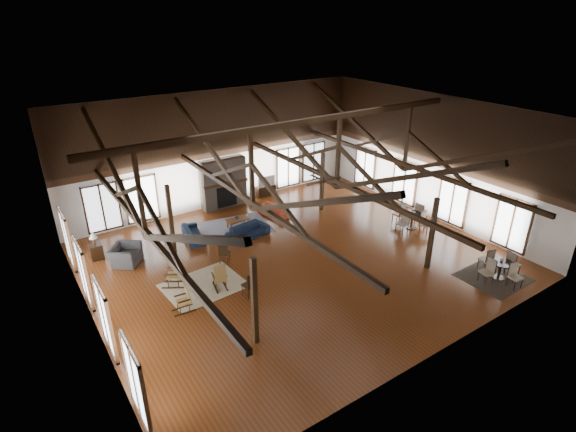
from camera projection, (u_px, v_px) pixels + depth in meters
floor at (297, 259)px, 18.80m from camera, size 16.00×16.00×0.00m
ceiling at (298, 116)px, 16.27m from camera, size 16.00×14.00×0.02m
wall_back at (218, 150)px, 22.80m from camera, size 16.00×0.02×6.00m
wall_front at (444, 272)px, 12.27m from camera, size 16.00×0.02×6.00m
wall_left at (79, 248)px, 13.49m from camera, size 0.02×14.00×6.00m
wall_right at (433, 158)px, 21.58m from camera, size 0.02×14.00×6.00m
roof_truss at (297, 168)px, 17.10m from camera, size 15.60×14.07×3.14m
post_grid at (297, 226)px, 18.16m from camera, size 8.16×7.16×3.05m
fireplace at (223, 183)px, 23.28m from camera, size 2.50×0.69×2.60m
ceiling_fan at (324, 180)px, 16.73m from camera, size 1.60×1.60×0.75m
sofa_navy_front at (248, 231)px, 20.47m from camera, size 2.10×1.06×0.59m
sofa_navy_left at (193, 233)px, 20.34m from camera, size 1.94×1.03×0.54m
sofa_orange at (273, 210)px, 22.67m from camera, size 1.86×1.11×0.51m
coffee_table at (238, 220)px, 21.43m from camera, size 1.13×0.62×0.42m
vase at (237, 217)px, 21.33m from camera, size 0.23×0.23×0.19m
armchair at (125, 255)px, 18.35m from camera, size 1.56×1.58×0.77m
side_table_lamp at (96, 249)px, 18.65m from camera, size 0.49×0.49×1.25m
rocking_chair_a at (176, 273)px, 16.80m from camera, size 1.01×0.88×1.16m
rocking_chair_b at (220, 278)px, 16.63m from camera, size 0.57×0.86×1.03m
rocking_chair_c at (185, 299)px, 15.45m from camera, size 0.79×0.47×0.97m
side_chair_a at (224, 251)px, 18.27m from camera, size 0.57×0.57×0.96m
side_chair_b at (250, 283)px, 16.15m from camera, size 0.48×0.48×0.97m
cafe_table_near at (500, 267)px, 17.29m from camera, size 1.92×1.92×0.98m
cafe_table_far at (412, 218)px, 21.22m from camera, size 2.07×2.07×1.06m
cup_near at (502, 260)px, 17.25m from camera, size 0.14×0.14×0.09m
cup_far at (414, 212)px, 21.12m from camera, size 0.18×0.18×0.11m
tv_console at (266, 191)px, 25.07m from camera, size 1.10×0.41×0.55m
television at (266, 181)px, 24.84m from camera, size 1.04×0.16×0.60m
rug_tan at (204, 285)px, 17.01m from camera, size 3.03×2.46×0.01m
rug_navy at (235, 227)px, 21.52m from camera, size 3.55×2.89×0.01m
rug_dark at (493, 277)px, 17.52m from camera, size 2.37×2.16×0.01m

